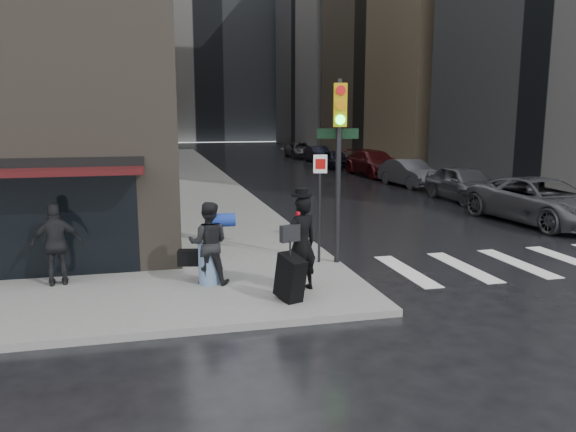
{
  "coord_description": "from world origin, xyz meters",
  "views": [
    {
      "loc": [
        -2.64,
        -11.58,
        3.87
      ],
      "look_at": [
        0.75,
        2.3,
        1.3
      ],
      "focal_mm": 35.0,
      "sensor_mm": 36.0,
      "label": 1
    }
  ],
  "objects_px": {
    "traffic_light": "(337,147)",
    "parked_car_3": "(374,163)",
    "parked_car_1": "(464,183)",
    "parked_car_2": "(409,173)",
    "man_overcoat": "(299,249)",
    "fire_hydrant": "(299,224)",
    "parked_car_6": "(301,150)",
    "parked_car_4": "(336,159)",
    "man_greycoat": "(57,244)",
    "parked_car_0": "(542,201)",
    "parked_car_5": "(318,154)",
    "man_jeans": "(208,243)"
  },
  "relations": [
    {
      "from": "parked_car_6",
      "to": "parked_car_0",
      "type": "bearing_deg",
      "value": -89.69
    },
    {
      "from": "man_greycoat",
      "to": "parked_car_2",
      "type": "relative_size",
      "value": 0.41
    },
    {
      "from": "man_overcoat",
      "to": "man_jeans",
      "type": "bearing_deg",
      "value": -51.08
    },
    {
      "from": "parked_car_2",
      "to": "fire_hydrant",
      "type": "bearing_deg",
      "value": -134.73
    },
    {
      "from": "parked_car_2",
      "to": "parked_car_6",
      "type": "relative_size",
      "value": 0.87
    },
    {
      "from": "man_greycoat",
      "to": "parked_car_5",
      "type": "bearing_deg",
      "value": -123.93
    },
    {
      "from": "parked_car_0",
      "to": "parked_car_4",
      "type": "relative_size",
      "value": 1.5
    },
    {
      "from": "man_greycoat",
      "to": "parked_car_5",
      "type": "relative_size",
      "value": 0.45
    },
    {
      "from": "parked_car_1",
      "to": "man_greycoat",
      "type": "bearing_deg",
      "value": -147.52
    },
    {
      "from": "man_greycoat",
      "to": "man_jeans",
      "type": "bearing_deg",
      "value": 160.02
    },
    {
      "from": "traffic_light",
      "to": "man_jeans",
      "type": "bearing_deg",
      "value": -149.21
    },
    {
      "from": "man_greycoat",
      "to": "fire_hydrant",
      "type": "xyz_separation_m",
      "value": [
        6.54,
        3.85,
        -0.58
      ]
    },
    {
      "from": "parked_car_1",
      "to": "parked_car_5",
      "type": "xyz_separation_m",
      "value": [
        -0.27,
        22.16,
        -0.15
      ]
    },
    {
      "from": "fire_hydrant",
      "to": "parked_car_1",
      "type": "xyz_separation_m",
      "value": [
        9.38,
        6.02,
        0.32
      ]
    },
    {
      "from": "man_overcoat",
      "to": "fire_hydrant",
      "type": "bearing_deg",
      "value": -125.18
    },
    {
      "from": "man_greycoat",
      "to": "parked_car_2",
      "type": "xyz_separation_m",
      "value": [
        15.89,
        15.41,
        -0.34
      ]
    },
    {
      "from": "parked_car_4",
      "to": "parked_car_5",
      "type": "bearing_deg",
      "value": 87.05
    },
    {
      "from": "parked_car_3",
      "to": "parked_car_6",
      "type": "bearing_deg",
      "value": 88.6
    },
    {
      "from": "parked_car_6",
      "to": "fire_hydrant",
      "type": "bearing_deg",
      "value": -104.96
    },
    {
      "from": "man_overcoat",
      "to": "parked_car_2",
      "type": "distance_m",
      "value": 20.32
    },
    {
      "from": "parked_car_2",
      "to": "parked_car_6",
      "type": "bearing_deg",
      "value": 84.73
    },
    {
      "from": "parked_car_2",
      "to": "parked_car_4",
      "type": "distance_m",
      "value": 11.1
    },
    {
      "from": "man_greycoat",
      "to": "parked_car_6",
      "type": "height_order",
      "value": "man_greycoat"
    },
    {
      "from": "parked_car_0",
      "to": "parked_car_4",
      "type": "height_order",
      "value": "parked_car_0"
    },
    {
      "from": "man_jeans",
      "to": "traffic_light",
      "type": "height_order",
      "value": "traffic_light"
    },
    {
      "from": "parked_car_0",
      "to": "traffic_light",
      "type": "bearing_deg",
      "value": -161.71
    },
    {
      "from": "traffic_light",
      "to": "parked_car_6",
      "type": "bearing_deg",
      "value": 90.16
    },
    {
      "from": "parked_car_1",
      "to": "parked_car_2",
      "type": "relative_size",
      "value": 1.08
    },
    {
      "from": "man_overcoat",
      "to": "parked_car_5",
      "type": "height_order",
      "value": "man_overcoat"
    },
    {
      "from": "man_greycoat",
      "to": "parked_car_4",
      "type": "distance_m",
      "value": 30.62
    },
    {
      "from": "fire_hydrant",
      "to": "parked_car_1",
      "type": "height_order",
      "value": "parked_car_1"
    },
    {
      "from": "fire_hydrant",
      "to": "parked_car_6",
      "type": "distance_m",
      "value": 34.95
    },
    {
      "from": "parked_car_3",
      "to": "parked_car_0",
      "type": "bearing_deg",
      "value": -93.94
    },
    {
      "from": "parked_car_1",
      "to": "parked_car_6",
      "type": "height_order",
      "value": "parked_car_1"
    },
    {
      "from": "fire_hydrant",
      "to": "parked_car_1",
      "type": "bearing_deg",
      "value": 32.71
    },
    {
      "from": "fire_hydrant",
      "to": "parked_car_0",
      "type": "relative_size",
      "value": 0.13
    },
    {
      "from": "traffic_light",
      "to": "parked_car_4",
      "type": "relative_size",
      "value": 1.17
    },
    {
      "from": "fire_hydrant",
      "to": "parked_car_0",
      "type": "bearing_deg",
      "value": 3.0
    },
    {
      "from": "fire_hydrant",
      "to": "parked_car_5",
      "type": "relative_size",
      "value": 0.19
    },
    {
      "from": "parked_car_2",
      "to": "parked_car_6",
      "type": "xyz_separation_m",
      "value": [
        -0.19,
        22.16,
        -0.02
      ]
    },
    {
      "from": "parked_car_0",
      "to": "parked_car_3",
      "type": "distance_m",
      "value": 16.63
    },
    {
      "from": "man_greycoat",
      "to": "parked_car_6",
      "type": "distance_m",
      "value": 40.73
    },
    {
      "from": "man_greycoat",
      "to": "parked_car_4",
      "type": "relative_size",
      "value": 0.47
    },
    {
      "from": "parked_car_5",
      "to": "parked_car_2",
      "type": "bearing_deg",
      "value": -90.95
    },
    {
      "from": "man_jeans",
      "to": "parked_car_0",
      "type": "bearing_deg",
      "value": -146.19
    },
    {
      "from": "parked_car_1",
      "to": "parked_car_0",
      "type": "bearing_deg",
      "value": -91.11
    },
    {
      "from": "man_greycoat",
      "to": "parked_car_5",
      "type": "height_order",
      "value": "man_greycoat"
    },
    {
      "from": "traffic_light",
      "to": "parked_car_3",
      "type": "xyz_separation_m",
      "value": [
        9.52,
        20.65,
        -2.29
      ]
    },
    {
      "from": "man_greycoat",
      "to": "parked_car_1",
      "type": "relative_size",
      "value": 0.38
    },
    {
      "from": "man_overcoat",
      "to": "parked_car_0",
      "type": "relative_size",
      "value": 0.38
    }
  ]
}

